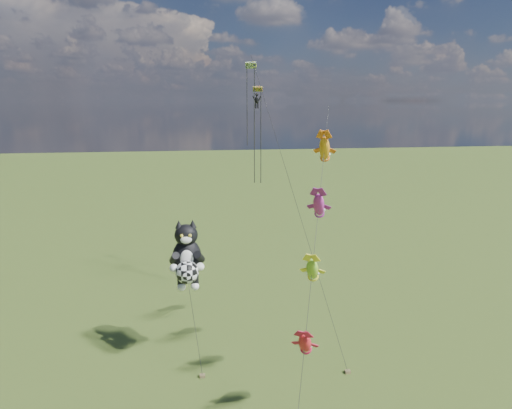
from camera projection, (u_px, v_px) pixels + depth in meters
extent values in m
plane|color=#253C0F|center=(167.00, 398.00, 29.17)|extent=(300.00, 300.00, 0.00)
cube|color=brown|center=(202.00, 376.00, 31.33)|extent=(0.40, 0.30, 0.22)
cylinder|color=black|center=(195.00, 327.00, 31.74)|extent=(0.90, 2.61, 6.42)
ellipsoid|color=black|center=(187.00, 259.00, 32.07)|extent=(2.65, 2.38, 3.23)
ellipsoid|color=black|center=(186.00, 235.00, 31.53)|extent=(2.09, 1.98, 1.63)
cone|color=black|center=(179.00, 224.00, 31.26)|extent=(0.70, 0.70, 0.60)
cone|color=black|center=(193.00, 224.00, 31.39)|extent=(0.70, 0.70, 0.60)
ellipsoid|color=white|center=(186.00, 240.00, 30.93)|extent=(0.93, 0.65, 0.58)
ellipsoid|color=white|center=(187.00, 259.00, 31.28)|extent=(1.08, 0.66, 1.33)
sphere|color=gold|center=(182.00, 236.00, 30.74)|extent=(0.24, 0.24, 0.24)
sphere|color=gold|center=(190.00, 235.00, 30.82)|extent=(0.24, 0.24, 0.24)
sphere|color=white|center=(174.00, 268.00, 30.99)|extent=(0.60, 0.60, 0.60)
sphere|color=white|center=(200.00, 267.00, 31.24)|extent=(0.60, 0.60, 0.60)
sphere|color=white|center=(181.00, 287.00, 32.37)|extent=(0.65, 0.65, 0.65)
sphere|color=white|center=(195.00, 286.00, 32.51)|extent=(0.65, 0.65, 0.65)
sphere|color=white|center=(187.00, 272.00, 30.88)|extent=(1.68, 1.68, 1.68)
cylinder|color=black|center=(314.00, 257.00, 28.04)|extent=(5.86, 14.73, 19.24)
ellipsoid|color=red|center=(305.00, 343.00, 25.75)|extent=(1.48, 2.20, 2.27)
ellipsoid|color=green|center=(312.00, 269.00, 27.69)|extent=(1.48, 2.20, 2.27)
ellipsoid|color=#D833A0|center=(319.00, 205.00, 29.63)|extent=(1.48, 2.20, 2.27)
ellipsoid|color=yellow|center=(325.00, 148.00, 31.57)|extent=(1.48, 2.20, 2.27)
cube|color=brown|center=(348.00, 372.00, 31.79)|extent=(0.40, 0.30, 0.22)
cylinder|color=black|center=(293.00, 193.00, 36.46)|extent=(5.21, 16.29, 23.88)
cube|color=#218A28|center=(258.00, 89.00, 38.89)|extent=(0.94, 0.60, 0.48)
cylinder|color=black|center=(254.00, 138.00, 39.89)|extent=(0.08, 0.08, 8.83)
cylinder|color=black|center=(261.00, 138.00, 39.97)|extent=(0.08, 0.08, 8.83)
cube|color=blue|center=(251.00, 65.00, 41.35)|extent=(1.13, 0.75, 0.63)
cylinder|color=black|center=(247.00, 107.00, 42.24)|extent=(0.08, 0.08, 7.94)
cylinder|color=black|center=(255.00, 107.00, 42.33)|extent=(0.08, 0.08, 7.94)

